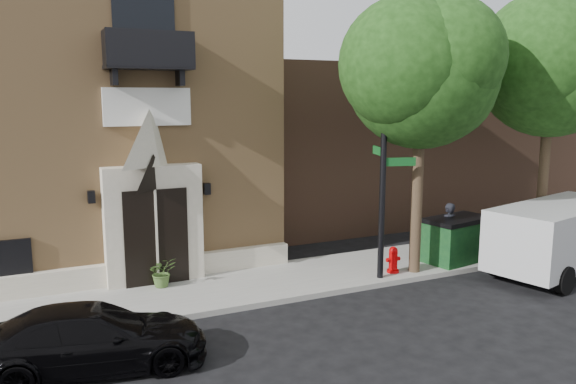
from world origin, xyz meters
The scene contains 13 objects.
ground centered at (0.00, 0.00, 0.00)m, with size 120.00×120.00×0.00m, color black.
sidewalk centered at (1.00, 1.50, 0.07)m, with size 42.00×3.00×0.15m, color gray.
church centered at (-2.99, 7.95, 4.63)m, with size 12.20×11.01×9.30m.
neighbour_building centered at (12.00, 9.00, 3.20)m, with size 18.00×8.00×6.40m, color brown.
street_tree_left centered at (6.03, 0.35, 5.87)m, with size 4.97×4.38×7.77m.
street_tree_mid centered at (11.03, 0.35, 6.20)m, with size 5.21×4.64×8.25m.
black_sedan centered at (-3.10, -1.55, 0.62)m, with size 1.75×4.30×1.25m, color black.
cargo_van centered at (10.18, -1.10, 1.16)m, with size 5.42×3.17×2.08m.
street_sign centered at (4.80, 0.40, 3.33)m, with size 0.97×1.17×6.31m.
fire_hydrant centered at (5.38, 0.63, 0.53)m, with size 0.44×0.35×0.76m.
dumpster centered at (7.85, 0.78, 0.84)m, with size 2.27×1.54×1.37m.
planter centered at (-0.94, 2.22, 0.55)m, with size 0.72×0.62×0.80m, color #45652D.
pedestrian_near centered at (7.76, 1.11, 1.03)m, with size 0.64×0.42×1.77m, color black.
Camera 1 is at (-3.98, -12.24, 5.15)m, focal length 35.00 mm.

